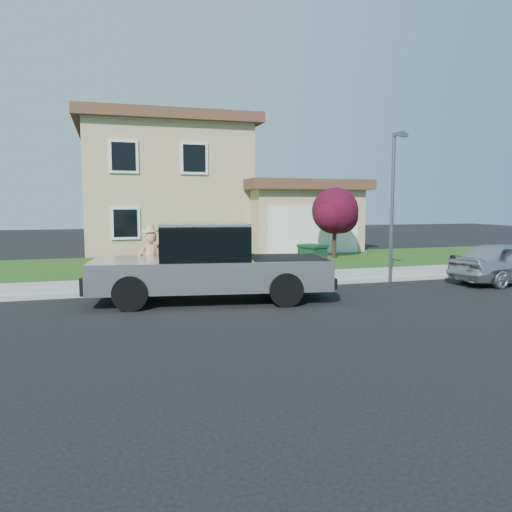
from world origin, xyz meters
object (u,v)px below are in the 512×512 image
(pickup_truck, at_px, (210,265))
(ornamental_tree, at_px, (335,213))
(sedan, at_px, (509,262))
(street_lamp, at_px, (393,198))
(woman, at_px, (151,262))
(trash_bin, at_px, (312,262))

(pickup_truck, height_order, ornamental_tree, ornamental_tree)
(sedan, distance_m, ornamental_tree, 7.89)
(pickup_truck, bearing_deg, street_lamp, 20.97)
(woman, distance_m, street_lamp, 7.70)
(pickup_truck, height_order, sedan, pickup_truck)
(ornamental_tree, relative_size, trash_bin, 2.85)
(pickup_truck, xyz_separation_m, sedan, (9.54, 0.06, -0.28))
(trash_bin, bearing_deg, ornamental_tree, 36.92)
(sedan, xyz_separation_m, street_lamp, (-3.41, 1.24, 2.00))
(pickup_truck, relative_size, woman, 3.31)
(woman, relative_size, trash_bin, 1.77)
(woman, xyz_separation_m, ornamental_tree, (8.48, 6.09, 1.16))
(pickup_truck, height_order, street_lamp, street_lamp)
(woman, relative_size, street_lamp, 0.41)
(pickup_truck, height_order, woman, pickup_truck)
(pickup_truck, xyz_separation_m, ornamental_tree, (7.11, 7.43, 1.13))
(sedan, xyz_separation_m, ornamental_tree, (-2.43, 7.38, 1.41))
(ornamental_tree, bearing_deg, street_lamp, -99.11)
(ornamental_tree, bearing_deg, trash_bin, -121.58)
(pickup_truck, bearing_deg, ornamental_tree, 55.32)
(woman, bearing_deg, sedan, 163.16)
(street_lamp, bearing_deg, woman, 175.81)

